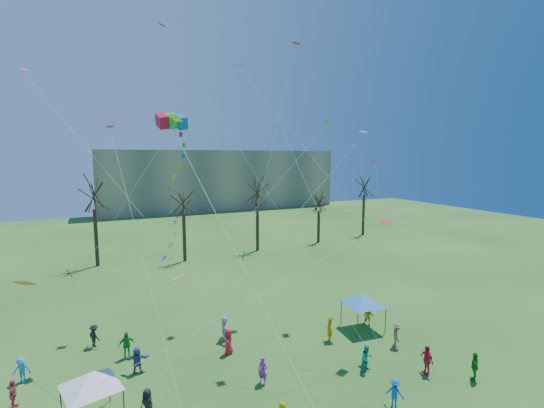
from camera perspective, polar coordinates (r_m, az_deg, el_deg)
name	(u,v)px	position (r m, az deg, el deg)	size (l,w,h in m)	color
distant_building	(220,179)	(100.60, -7.87, 3.70)	(60.00, 14.00, 15.00)	gray
bare_tree_row	(180,203)	(51.40, -13.63, 0.09)	(69.54, 9.20, 11.14)	black
big_box_kite	(179,197)	(23.19, -13.79, 1.00)	(2.75, 7.77, 19.25)	red
canopy_tent_white	(91,380)	(23.11, -25.64, -22.80)	(3.57, 3.57, 2.77)	#3F3F44
canopy_tent_blue	(363,299)	(31.59, 13.59, -13.77)	(3.79, 3.79, 2.86)	#3F3F44
festival_crowd	(228,366)	(25.33, -6.62, -23.11)	(26.78, 15.55, 1.85)	red
small_kites_aloft	(242,151)	(26.80, -4.47, 7.95)	(25.37, 19.29, 35.43)	#DA540B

